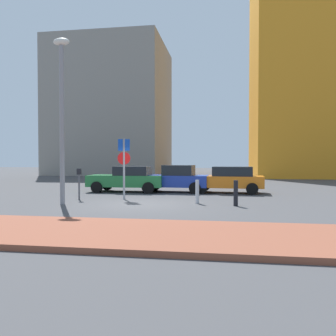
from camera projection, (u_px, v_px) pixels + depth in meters
ground_plane at (142, 204)px, 14.71m from camera, size 120.00×120.00×0.00m
sidewalk_brick at (86, 232)px, 8.74m from camera, size 40.00×3.44×0.14m
parked_car_green at (128, 179)px, 20.17m from camera, size 4.34×2.01×1.48m
parked_car_blue at (175, 179)px, 20.04m from camera, size 4.03×2.07×1.55m
parked_car_orange at (229, 179)px, 19.52m from camera, size 4.07×2.11×1.48m
parking_sign_post at (124, 161)px, 16.42m from camera, size 0.59×0.16×2.87m
parking_meter at (79, 180)px, 16.25m from camera, size 0.18×0.14×1.46m
street_lamp at (62, 107)px, 14.54m from camera, size 0.70×0.36×6.91m
traffic_bollard_near at (236, 193)px, 14.11m from camera, size 0.18×0.18×1.04m
traffic_bollard_mid at (197, 192)px, 14.90m from camera, size 0.16×0.16×1.01m
building_colorful_midrise at (323, 47)px, 37.76m from camera, size 14.69×12.44×28.04m
building_under_construction at (112, 110)px, 44.09m from camera, size 13.35×12.17×16.05m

